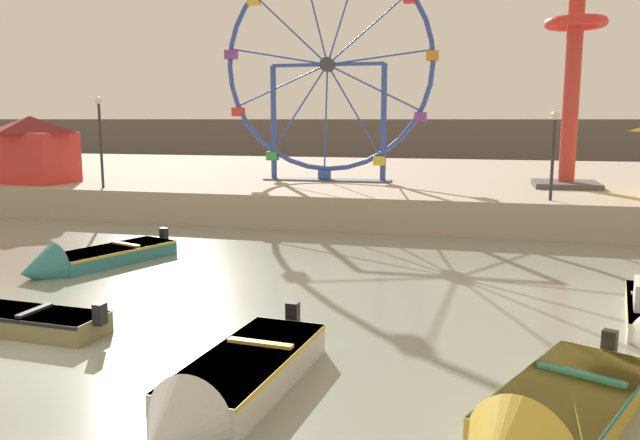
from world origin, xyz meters
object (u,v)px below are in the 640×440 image
at_px(motorboat_teal_painted, 86,260).
at_px(carnival_booth_red_striped, 32,148).
at_px(motorboat_mustard_yellow, 545,425).
at_px(promenade_lamp_far, 100,129).
at_px(drop_tower_red_tower, 574,45).
at_px(promenade_lamp_near, 554,141).
at_px(motorboat_pale_grey, 225,389).
at_px(ferris_wheel_blue_frame, 328,69).

xyz_separation_m(motorboat_teal_painted, carnival_booth_red_striped, (-9.57, 10.01, 2.78)).
bearing_deg(motorboat_mustard_yellow, promenade_lamp_far, -107.96).
relative_size(drop_tower_red_tower, promenade_lamp_near, 4.26).
relative_size(motorboat_pale_grey, drop_tower_red_tower, 0.36).
xyz_separation_m(ferris_wheel_blue_frame, carnival_booth_red_striped, (-13.60, -4.35, -3.79)).
xyz_separation_m(drop_tower_red_tower, carnival_booth_red_striped, (-24.79, -4.14, -4.59)).
bearing_deg(promenade_lamp_near, ferris_wheel_blue_frame, 151.35).
bearing_deg(promenade_lamp_near, promenade_lamp_far, -179.63).
bearing_deg(carnival_booth_red_striped, drop_tower_red_tower, 14.92).
height_order(motorboat_mustard_yellow, motorboat_teal_painted, motorboat_mustard_yellow).
bearing_deg(motorboat_pale_grey, promenade_lamp_near, 164.09).
height_order(ferris_wheel_blue_frame, carnival_booth_red_striped, ferris_wheel_blue_frame).
bearing_deg(motorboat_mustard_yellow, drop_tower_red_tower, -162.38).
height_order(motorboat_mustard_yellow, carnival_booth_red_striped, carnival_booth_red_striped).
xyz_separation_m(motorboat_pale_grey, carnival_booth_red_striped, (-17.19, 17.61, 2.74)).
relative_size(carnival_booth_red_striped, promenade_lamp_far, 1.06).
xyz_separation_m(motorboat_pale_grey, motorboat_mustard_yellow, (4.71, 0.13, -0.07)).
xyz_separation_m(ferris_wheel_blue_frame, promenade_lamp_near, (9.99, -5.46, -3.22)).
relative_size(motorboat_teal_painted, ferris_wheel_blue_frame, 0.48).
bearing_deg(promenade_lamp_far, ferris_wheel_blue_frame, 31.71).
xyz_separation_m(carnival_booth_red_striped, promenade_lamp_near, (23.59, -1.10, 0.57)).
bearing_deg(promenade_lamp_far, motorboat_teal_painted, -60.33).
distance_m(motorboat_pale_grey, promenade_lamp_near, 18.01).
height_order(motorboat_pale_grey, drop_tower_red_tower, drop_tower_red_tower).
height_order(motorboat_teal_painted, ferris_wheel_blue_frame, ferris_wheel_blue_frame).
relative_size(motorboat_teal_painted, promenade_lamp_far, 1.29).
bearing_deg(drop_tower_red_tower, promenade_lamp_near, -102.86).
bearing_deg(drop_tower_red_tower, motorboat_mustard_yellow, -97.60).
distance_m(motorboat_mustard_yellow, ferris_wheel_blue_frame, 24.28).
height_order(motorboat_pale_grey, motorboat_teal_painted, motorboat_pale_grey).
bearing_deg(carnival_booth_red_striped, motorboat_mustard_yellow, -33.18).
bearing_deg(promenade_lamp_near, motorboat_mustard_yellow, -95.89).
xyz_separation_m(ferris_wheel_blue_frame, promenade_lamp_far, (-9.03, -5.58, -2.83)).
bearing_deg(carnival_booth_red_striped, ferris_wheel_blue_frame, 23.17).
distance_m(motorboat_mustard_yellow, carnival_booth_red_striped, 28.16).
bearing_deg(promenade_lamp_far, promenade_lamp_near, 0.37).
distance_m(ferris_wheel_blue_frame, promenade_lamp_far, 10.99).
height_order(motorboat_teal_painted, carnival_booth_red_striped, carnival_booth_red_striped).
relative_size(motorboat_pale_grey, motorboat_teal_painted, 0.98).
relative_size(carnival_booth_red_striped, promenade_lamp_near, 1.28).
bearing_deg(motorboat_pale_grey, ferris_wheel_blue_frame, -165.44).
relative_size(motorboat_mustard_yellow, promenade_lamp_far, 1.28).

